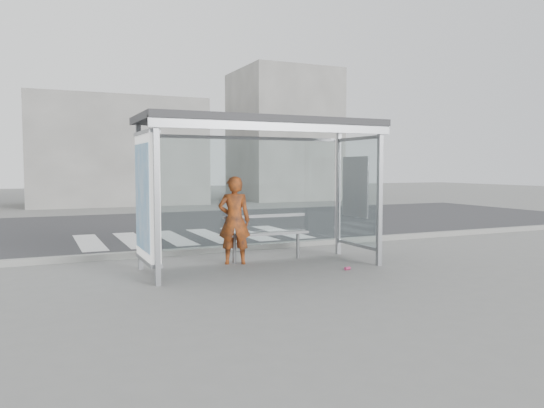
{
  "coord_description": "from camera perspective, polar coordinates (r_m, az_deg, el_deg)",
  "views": [
    {
      "loc": [
        -3.67,
        -8.55,
        1.78
      ],
      "look_at": [
        0.29,
        0.2,
        1.11
      ],
      "focal_mm": 35.0,
      "sensor_mm": 36.0,
      "label": 1
    }
  ],
  "objects": [
    {
      "name": "road",
      "position": [
        16.08,
        -10.99,
        -2.41
      ],
      "size": [
        30.0,
        10.0,
        0.01
      ],
      "primitive_type": "cube",
      "color": "#2E2E31",
      "rests_on": "ground"
    },
    {
      "name": "ground",
      "position": [
        9.47,
        -1.09,
        -6.83
      ],
      "size": [
        80.0,
        80.0,
        0.0
      ],
      "primitive_type": "plane",
      "color": "slate",
      "rests_on": "ground"
    },
    {
      "name": "building_right",
      "position": [
        29.47,
        1.19,
        7.35
      ],
      "size": [
        5.0,
        5.0,
        7.0
      ],
      "primitive_type": "cube",
      "color": "slate",
      "rests_on": "ground"
    },
    {
      "name": "bus_shelter",
      "position": [
        9.22,
        -3.38,
        5.26
      ],
      "size": [
        4.25,
        1.65,
        2.62
      ],
      "color": "gray",
      "rests_on": "ground"
    },
    {
      "name": "bench",
      "position": [
        10.06,
        -0.59,
        -3.18
      ],
      "size": [
        1.7,
        0.21,
        0.88
      ],
      "color": "slate",
      "rests_on": "ground"
    },
    {
      "name": "crosswalk",
      "position": [
        13.67,
        -8.56,
        -3.51
      ],
      "size": [
        5.55,
        3.0,
        0.0
      ],
      "color": "silver",
      "rests_on": "ground"
    },
    {
      "name": "curb",
      "position": [
        11.26,
        -5.02,
        -4.8
      ],
      "size": [
        30.0,
        0.18,
        0.12
      ],
      "primitive_type": "cube",
      "color": "gray",
      "rests_on": "ground"
    },
    {
      "name": "person",
      "position": [
        9.72,
        -4.08,
        -1.75
      ],
      "size": [
        0.69,
        0.57,
        1.61
      ],
      "primitive_type": "imported",
      "rotation": [
        0.0,
        0.0,
        2.78
      ],
      "color": "#BF4412",
      "rests_on": "ground"
    },
    {
      "name": "soda_can",
      "position": [
        9.31,
        8.12,
        -6.87
      ],
      "size": [
        0.11,
        0.08,
        0.06
      ],
      "primitive_type": "cylinder",
      "rotation": [
        0.0,
        1.57,
        0.18
      ],
      "color": "#EA4481",
      "rests_on": "ground"
    },
    {
      "name": "building_center",
      "position": [
        26.81,
        -16.52,
        5.38
      ],
      "size": [
        8.0,
        5.0,
        5.0
      ],
      "primitive_type": "cube",
      "color": "slate",
      "rests_on": "ground"
    }
  ]
}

